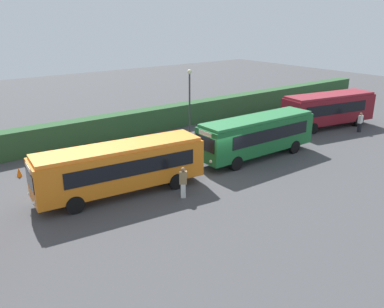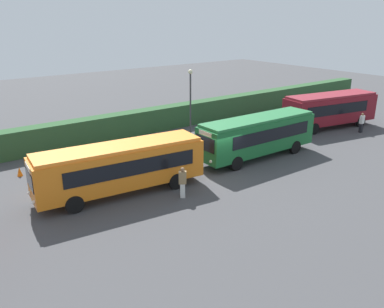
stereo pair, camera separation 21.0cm
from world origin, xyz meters
name	(u,v)px [view 1 (the left image)]	position (x,y,z in m)	size (l,w,h in m)	color
ground_plane	(220,171)	(0.00, 0.00, 0.00)	(101.87, 101.87, 0.00)	#424244
bus_orange	(120,166)	(-6.91, 0.80, 1.72)	(10.09, 3.44, 2.96)	orange
bus_green	(257,134)	(3.93, 0.48, 1.75)	(9.71, 2.54, 3.01)	#19602D
bus_maroon	(329,108)	(15.26, 2.33, 1.79)	(9.42, 4.14, 3.10)	maroon
person_center	(183,182)	(-4.38, -1.82, 0.98)	(0.50, 0.47, 1.84)	silver
person_right	(223,143)	(2.43, 2.43, 0.90)	(0.50, 0.45, 1.71)	#334C8C
person_far	(360,122)	(16.07, -0.45, 0.93)	(0.42, 0.27, 1.77)	black
hedge_row	(136,123)	(0.00, 11.15, 1.02)	(62.93, 1.41, 2.03)	#2B512D
traffic_cone	(19,172)	(-10.97, 7.16, 0.30)	(0.36, 0.36, 0.60)	orange
lamppost	(190,96)	(2.88, 7.18, 3.59)	(0.36, 0.36, 5.77)	#38383D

